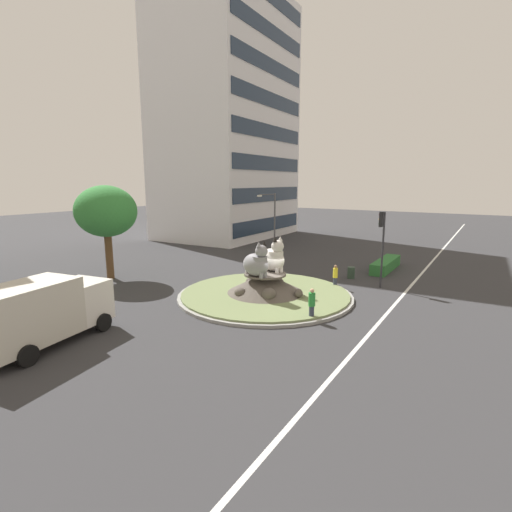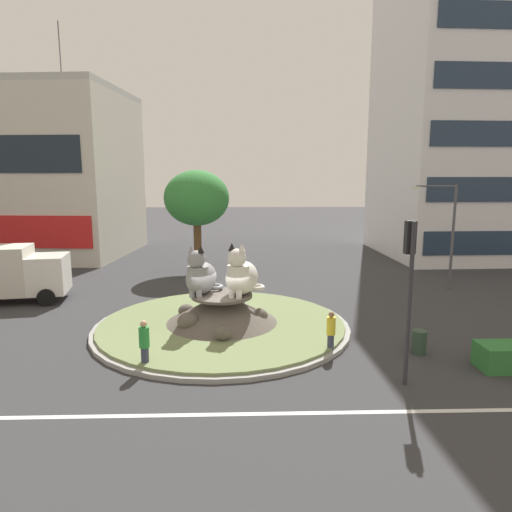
% 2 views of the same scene
% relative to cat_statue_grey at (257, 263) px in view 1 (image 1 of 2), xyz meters
% --- Properties ---
extents(ground_plane, '(160.00, 160.00, 0.00)m').
position_rel_cat_statue_grey_xyz_m(ground_plane, '(0.92, -0.06, -2.38)').
color(ground_plane, '#333335').
extents(lane_centreline, '(112.00, 0.20, 0.01)m').
position_rel_cat_statue_grey_xyz_m(lane_centreline, '(0.92, -7.63, -2.38)').
color(lane_centreline, silver).
rests_on(lane_centreline, ground).
extents(roundabout_island, '(11.31, 11.31, 1.56)m').
position_rel_cat_statue_grey_xyz_m(roundabout_island, '(0.91, -0.07, -1.86)').
color(roundabout_island, gray).
rests_on(roundabout_island, ground).
extents(cat_statue_grey, '(1.86, 2.23, 2.25)m').
position_rel_cat_statue_grey_xyz_m(cat_statue_grey, '(0.00, 0.00, 0.00)').
color(cat_statue_grey, gray).
rests_on(cat_statue_grey, roundabout_island).
extents(cat_statue_white, '(2.21, 2.43, 2.35)m').
position_rel_cat_statue_grey_xyz_m(cat_statue_white, '(1.78, -0.16, 0.04)').
color(cat_statue_white, silver).
rests_on(cat_statue_white, roundabout_island).
extents(traffic_light_mast, '(0.34, 0.46, 5.35)m').
position_rel_cat_statue_grey_xyz_m(traffic_light_mast, '(7.13, -5.74, 1.33)').
color(traffic_light_mast, '#2D2D33').
rests_on(traffic_light_mast, ground).
extents(office_tower, '(18.46, 13.29, 30.73)m').
position_rel_cat_statue_grey_xyz_m(office_tower, '(23.14, 19.03, 12.98)').
color(office_tower, silver).
rests_on(office_tower, ground).
extents(clipped_hedge_strip, '(5.63, 1.20, 0.90)m').
position_rel_cat_statue_grey_xyz_m(clipped_hedge_strip, '(12.97, -4.78, -1.93)').
color(clipped_hedge_strip, '#2D7033').
rests_on(clipped_hedge_strip, ground).
extents(broadleaf_tree_behind_island, '(4.53, 4.53, 7.12)m').
position_rel_cat_statue_grey_xyz_m(broadleaf_tree_behind_island, '(-1.31, 12.53, 2.76)').
color(broadleaf_tree_behind_island, brown).
rests_on(broadleaf_tree_behind_island, ground).
extents(streetlight_arm, '(2.52, 0.68, 6.23)m').
position_rel_cat_statue_grey_xyz_m(streetlight_arm, '(13.98, 6.86, 1.34)').
color(streetlight_arm, '#4C4C51').
rests_on(streetlight_arm, ground).
extents(pedestrian_yellow_shirt, '(0.33, 0.33, 1.68)m').
position_rel_cat_statue_grey_xyz_m(pedestrian_yellow_shirt, '(5.19, -3.22, -1.49)').
color(pedestrian_yellow_shirt, '#33384C').
rests_on(pedestrian_yellow_shirt, ground).
extents(pedestrian_green_shirt, '(0.36, 0.36, 1.80)m').
position_rel_cat_statue_grey_xyz_m(pedestrian_green_shirt, '(-1.59, -4.45, -1.43)').
color(pedestrian_green_shirt, '#33384C').
rests_on(pedestrian_green_shirt, ground).
extents(delivery_box_truck, '(6.50, 3.39, 3.04)m').
position_rel_cat_statue_grey_xyz_m(delivery_box_truck, '(-10.97, 4.60, -0.74)').
color(delivery_box_truck, silver).
rests_on(delivery_box_truck, ground).
extents(litter_bin, '(0.56, 0.56, 0.90)m').
position_rel_cat_statue_grey_xyz_m(litter_bin, '(8.60, -3.23, -1.93)').
color(litter_bin, '#2D4233').
rests_on(litter_bin, ground).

